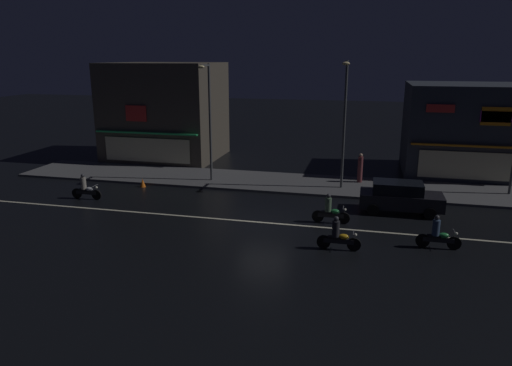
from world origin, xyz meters
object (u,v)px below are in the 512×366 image
at_px(motorcycle_following, 438,235).
at_px(motorcycle_opposite_lane, 330,211).
at_px(motorcycle_lead, 85,189).
at_px(parked_car_near_kerb, 400,197).
at_px(motorcycle_trailing_far, 338,236).
at_px(traffic_cone, 143,183).
at_px(streetlamp_mid, 344,116).
at_px(streetlamp_west, 209,114).
at_px(pedestrian_on_sidewalk, 360,169).

bearing_deg(motorcycle_following, motorcycle_opposite_lane, -29.62).
bearing_deg(motorcycle_opposite_lane, motorcycle_lead, 173.07).
distance_m(motorcycle_following, motorcycle_opposite_lane, 5.31).
distance_m(parked_car_near_kerb, motorcycle_trailing_far, 6.57).
height_order(parked_car_near_kerb, motorcycle_opposite_lane, parked_car_near_kerb).
bearing_deg(traffic_cone, motorcycle_trailing_far, -29.63).
relative_size(streetlamp_mid, motorcycle_opposite_lane, 4.09).
relative_size(motorcycle_lead, motorcycle_trailing_far, 1.00).
distance_m(streetlamp_west, motorcycle_lead, 8.83).
height_order(streetlamp_west, traffic_cone, streetlamp_west).
bearing_deg(streetlamp_mid, motorcycle_trailing_far, -87.39).
bearing_deg(traffic_cone, motorcycle_following, -19.86).
relative_size(streetlamp_west, pedestrian_on_sidewalk, 3.95).
bearing_deg(parked_car_near_kerb, motorcycle_following, -74.22).
height_order(parked_car_near_kerb, motorcycle_lead, parked_car_near_kerb).
height_order(streetlamp_mid, pedestrian_on_sidewalk, streetlamp_mid).
height_order(motorcycle_opposite_lane, motorcycle_trailing_far, same).
xyz_separation_m(streetlamp_west, traffic_cone, (-3.90, -2.02, -4.29)).
bearing_deg(motorcycle_lead, parked_car_near_kerb, 5.81).
relative_size(streetlamp_west, motorcycle_opposite_lane, 3.98).
bearing_deg(motorcycle_following, streetlamp_mid, -66.14).
bearing_deg(parked_car_near_kerb, motorcycle_trailing_far, -115.97).
relative_size(pedestrian_on_sidewalk, motorcycle_opposite_lane, 1.01).
bearing_deg(streetlamp_west, motorcycle_opposite_lane, -35.67).
bearing_deg(motorcycle_opposite_lane, pedestrian_on_sidewalk, 77.10).
bearing_deg(motorcycle_trailing_far, streetlamp_mid, -81.47).
bearing_deg(traffic_cone, streetlamp_west, 27.44).
relative_size(parked_car_near_kerb, motorcycle_following, 2.26).
height_order(streetlamp_mid, motorcycle_trailing_far, streetlamp_mid).
bearing_deg(streetlamp_mid, motorcycle_opposite_lane, -91.71).
relative_size(motorcycle_following, motorcycle_opposite_lane, 1.00).
xyz_separation_m(motorcycle_lead, motorcycle_trailing_far, (14.92, -4.13, 0.00)).
relative_size(pedestrian_on_sidewalk, traffic_cone, 3.48).
height_order(motorcycle_lead, motorcycle_following, same).
bearing_deg(motorcycle_lead, motorcycle_opposite_lane, -3.00).
relative_size(streetlamp_west, streetlamp_mid, 0.97).
bearing_deg(pedestrian_on_sidewalk, motorcycle_following, 13.83).
bearing_deg(traffic_cone, pedestrian_on_sidewalk, 16.31).
xyz_separation_m(motorcycle_following, motorcycle_opposite_lane, (-4.83, 2.19, 0.00)).
distance_m(streetlamp_mid, motorcycle_opposite_lane, 7.38).
xyz_separation_m(motorcycle_following, motorcycle_trailing_far, (-4.22, -1.15, 0.00)).
distance_m(parked_car_near_kerb, motorcycle_lead, 17.89).
relative_size(motorcycle_trailing_far, traffic_cone, 3.45).
relative_size(streetlamp_mid, parked_car_near_kerb, 1.81).
relative_size(streetlamp_mid, motorcycle_following, 4.09).
xyz_separation_m(streetlamp_west, motorcycle_lead, (-5.93, -5.23, -3.93)).
bearing_deg(streetlamp_mid, streetlamp_west, -178.89).
xyz_separation_m(streetlamp_mid, motorcycle_following, (4.65, -8.37, -4.05)).
bearing_deg(motorcycle_following, streetlamp_west, -37.05).
xyz_separation_m(parked_car_near_kerb, motorcycle_trailing_far, (-2.88, -5.90, -0.24)).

